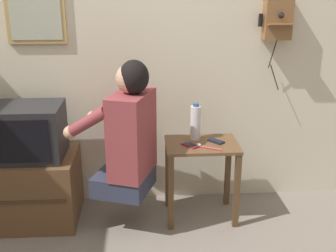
# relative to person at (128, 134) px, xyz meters

# --- Properties ---
(wall_back) EXTENTS (6.80, 0.05, 2.55)m
(wall_back) POSITION_rel_person_xyz_m (-0.01, 0.46, 0.56)
(wall_back) COLOR beige
(wall_back) RESTS_ON ground_plane
(side_table) EXTENTS (0.52, 0.38, 0.59)m
(side_table) POSITION_rel_person_xyz_m (0.52, 0.12, -0.27)
(side_table) COLOR brown
(side_table) RESTS_ON ground_plane
(person) EXTENTS (0.62, 0.56, 0.93)m
(person) POSITION_rel_person_xyz_m (0.00, 0.00, 0.00)
(person) COLOR #2D3347
(person) RESTS_ON ground_plane
(tv_stand) EXTENTS (0.75, 0.53, 0.51)m
(tv_stand) POSITION_rel_person_xyz_m (-0.77, 0.15, -0.46)
(tv_stand) COLOR brown
(tv_stand) RESTS_ON ground_plane
(television) EXTENTS (0.60, 0.40, 0.38)m
(television) POSITION_rel_person_xyz_m (-0.76, 0.14, -0.02)
(television) COLOR #232326
(television) RESTS_ON tv_stand
(wall_phone_antique) EXTENTS (0.24, 0.18, 0.74)m
(wall_phone_antique) POSITION_rel_person_xyz_m (1.08, 0.38, 0.74)
(wall_phone_antique) COLOR brown
(framed_picture) EXTENTS (0.42, 0.03, 0.40)m
(framed_picture) POSITION_rel_person_xyz_m (-0.64, 0.42, 0.76)
(framed_picture) COLOR tan
(cell_phone_held) EXTENTS (0.13, 0.13, 0.01)m
(cell_phone_held) POSITION_rel_person_xyz_m (0.43, 0.07, -0.12)
(cell_phone_held) COLOR maroon
(cell_phone_held) RESTS_ON side_table
(cell_phone_spare) EXTENTS (0.13, 0.13, 0.01)m
(cell_phone_spare) POSITION_rel_person_xyz_m (0.63, 0.13, -0.12)
(cell_phone_spare) COLOR black
(cell_phone_spare) RESTS_ON side_table
(water_bottle) EXTENTS (0.08, 0.08, 0.27)m
(water_bottle) POSITION_rel_person_xyz_m (0.48, 0.20, 0.01)
(water_bottle) COLOR silver
(water_bottle) RESTS_ON side_table
(toothbrush) EXTENTS (0.17, 0.10, 0.02)m
(toothbrush) POSITION_rel_person_xyz_m (0.55, 0.02, -0.12)
(toothbrush) COLOR #D83F4C
(toothbrush) RESTS_ON side_table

